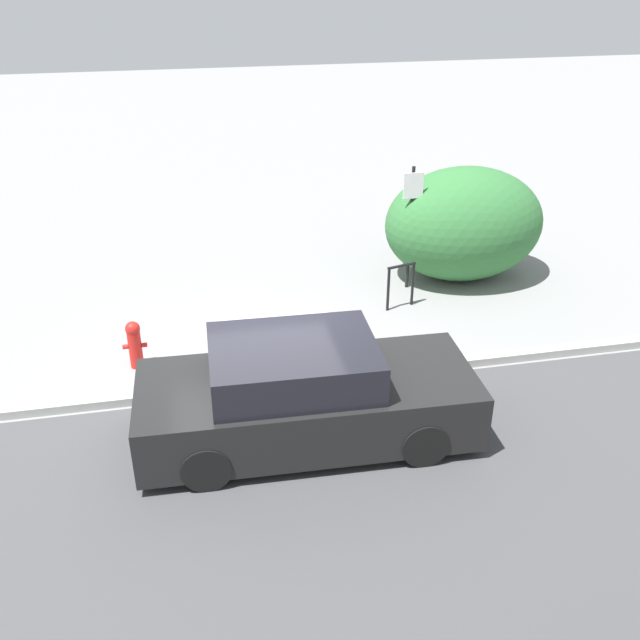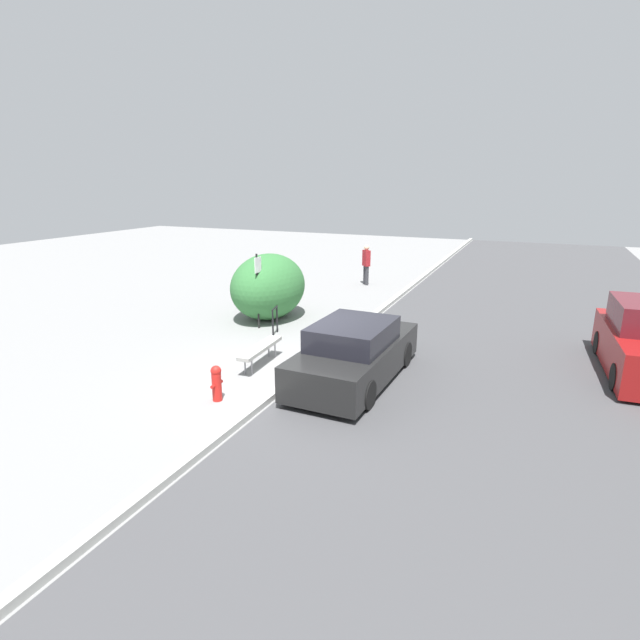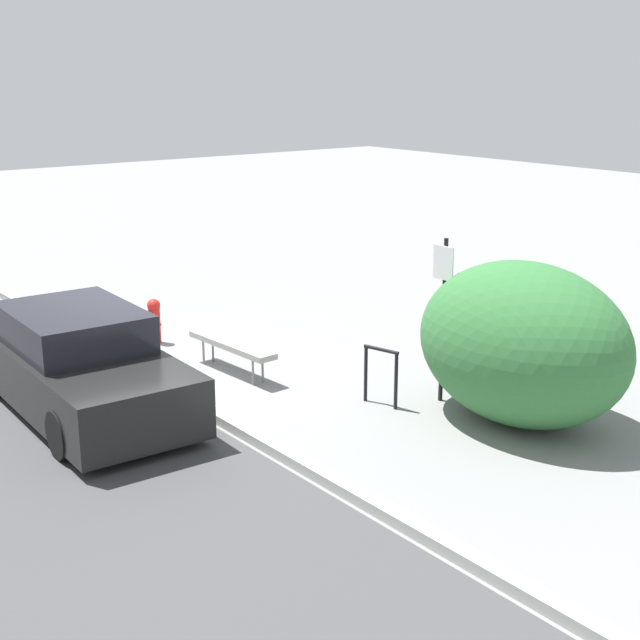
{
  "view_description": "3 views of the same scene",
  "coord_description": "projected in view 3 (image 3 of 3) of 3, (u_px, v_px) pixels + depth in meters",
  "views": [
    {
      "loc": [
        -0.86,
        -8.66,
        5.73
      ],
      "look_at": [
        0.95,
        0.08,
        0.98
      ],
      "focal_mm": 40.0,
      "sensor_mm": 36.0,
      "label": 1
    },
    {
      "loc": [
        -9.57,
        -4.8,
        4.41
      ],
      "look_at": [
        1.85,
        0.21,
        0.9
      ],
      "focal_mm": 28.0,
      "sensor_mm": 36.0,
      "label": 2
    },
    {
      "loc": [
        11.41,
        -5.61,
        4.46
      ],
      "look_at": [
        2.09,
        1.56,
        1.15
      ],
      "focal_mm": 50.0,
      "sensor_mm": 36.0,
      "label": 3
    }
  ],
  "objects": [
    {
      "name": "bike_rack",
      "position": [
        381.0,
        370.0,
        12.16
      ],
      "size": [
        0.55,
        0.19,
        0.83
      ],
      "rotation": [
        0.0,
        0.0,
        0.25
      ],
      "color": "black",
      "rests_on": "ground_plane"
    },
    {
      "name": "ground_plane",
      "position": [
        151.0,
        382.0,
        13.21
      ],
      "size": [
        60.0,
        60.0,
        0.0
      ],
      "primitive_type": "plane",
      "color": "gray"
    },
    {
      "name": "bench",
      "position": [
        232.0,
        345.0,
        13.47
      ],
      "size": [
        1.85,
        0.44,
        0.5
      ],
      "rotation": [
        0.0,
        0.0,
        0.06
      ],
      "color": "gray",
      "rests_on": "ground_plane"
    },
    {
      "name": "parked_car_near",
      "position": [
        80.0,
        365.0,
        11.94
      ],
      "size": [
        4.32,
        1.86,
        1.4
      ],
      "rotation": [
        0.0,
        0.0,
        -0.03
      ],
      "color": "black",
      "rests_on": "ground_plane"
    },
    {
      "name": "fire_hydrant",
      "position": [
        154.0,
        320.0,
        14.98
      ],
      "size": [
        0.36,
        0.22,
        0.77
      ],
      "color": "red",
      "rests_on": "ground_plane"
    },
    {
      "name": "curb",
      "position": [
        150.0,
        377.0,
        13.19
      ],
      "size": [
        60.0,
        0.2,
        0.13
      ],
      "color": "#A8A8A3",
      "rests_on": "ground_plane"
    },
    {
      "name": "shrub_hedge",
      "position": [
        522.0,
        343.0,
        11.46
      ],
      "size": [
        3.01,
        2.21,
        2.13
      ],
      "color": "#337038",
      "rests_on": "ground_plane"
    },
    {
      "name": "sign_post",
      "position": [
        443.0,
        305.0,
        12.08
      ],
      "size": [
        0.36,
        0.08,
        2.3
      ],
      "color": "black",
      "rests_on": "ground_plane"
    }
  ]
}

